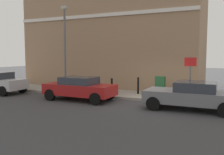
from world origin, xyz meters
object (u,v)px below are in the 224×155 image
Objects in this scene: car_grey at (191,95)px; utility_cabinet at (160,87)px; car_red at (80,88)px; bollard_far_kerb at (112,86)px; street_sign at (190,72)px; bollard_near_cabinet at (138,85)px; lamppost at (65,44)px.

utility_cabinet is (2.45, 2.07, -0.01)m from car_grey.
car_red reaches higher than bollard_far_kerb.
street_sign is (-1.16, -1.82, 0.98)m from utility_cabinet.
utility_cabinet is at bearing 57.46° from street_sign.
utility_cabinet is 1.11× the size of bollard_near_cabinet.
car_red reaches higher than utility_cabinet.
lamppost reaches higher than street_sign.
car_red is 1.95m from bollard_far_kerb.
utility_cabinet is 1.40m from bollard_near_cabinet.
car_red reaches higher than car_grey.
car_red is 4.44m from lamppost.
lamppost is (0.98, 4.03, 2.60)m from bollard_far_kerb.
bollard_near_cabinet is 1.75m from bollard_far_kerb.
bollard_far_kerb is (-1.17, 2.60, 0.02)m from utility_cabinet.
street_sign reaches higher than car_red.
car_red is 4.72m from utility_cabinet.
bollard_near_cabinet is at bearing 85.92° from utility_cabinet.
car_grey is 1.02× the size of car_red.
car_grey is at bearing -104.57° from lamppost.
utility_cabinet is 7.13m from lamppost.
bollard_near_cabinet is at bearing -86.78° from lamppost.
car_red is 3.70m from bollard_near_cabinet.
utility_cabinet is 2.37m from street_sign.
car_grey is 3.59× the size of utility_cabinet.
street_sign is (0.01, -4.43, 0.96)m from bollard_far_kerb.
bollard_far_kerb is 4.53m from street_sign.
bollard_far_kerb is (1.42, -1.34, 0.00)m from car_red.
car_grey is 1.79× the size of street_sign.
bollard_near_cabinet is at bearing 68.60° from street_sign.
bollard_near_cabinet is (2.69, -2.55, 0.00)m from car_red.
street_sign is (-1.26, -3.22, 0.96)m from bollard_near_cabinet.
car_grey is at bearing -169.30° from street_sign.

